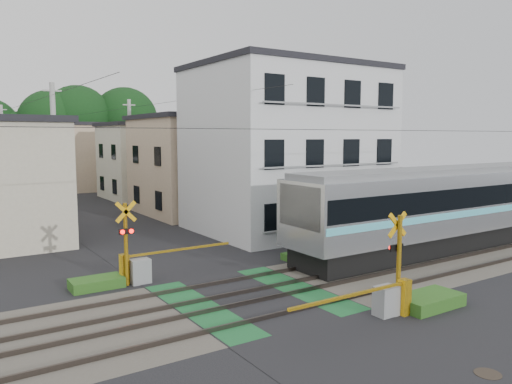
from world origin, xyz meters
TOP-DOWN VIEW (x-y plane):
  - ground at (0.00, 0.00)m, footprint 120.00×120.00m
  - track_bed at (0.00, 0.00)m, footprint 120.00×120.00m
  - commuter_train at (12.28, 1.20)m, footprint 18.72×2.95m
  - crossing_signal_near at (2.59, -3.65)m, footprint 4.74×0.65m
  - crossing_signal_far at (-2.59, 3.65)m, footprint 4.74×0.65m
  - apartment_block at (8.50, 9.49)m, footprint 10.20×8.36m
  - houses_row at (0.25, 25.92)m, footprint 22.07×31.35m
  - tree_hill at (0.43, 48.60)m, footprint 40.00×12.75m
  - catenary at (6.00, 0.03)m, footprint 60.00×5.04m
  - utility_poles at (-1.05, 23.01)m, footprint 7.90×42.00m
  - pedestrian at (-0.79, 30.05)m, footprint 0.65×0.51m
  - manhole_cover at (1.59, -7.45)m, footprint 0.60×0.60m
  - weed_patches at (1.76, -0.09)m, footprint 10.25×8.80m

SIDE VIEW (x-z plane):
  - ground at x=0.00m, z-range 0.00..0.00m
  - manhole_cover at x=1.59m, z-range 0.00..0.02m
  - track_bed at x=0.00m, z-range -0.03..0.11m
  - weed_patches at x=1.76m, z-range -0.02..0.38m
  - crossing_signal_near at x=2.59m, z-range -0.83..2.25m
  - crossing_signal_far at x=-2.59m, z-range -0.83..2.25m
  - pedestrian at x=-0.79m, z-range 0.00..1.56m
  - commuter_train at x=12.28m, z-range 0.11..4.00m
  - houses_row at x=0.25m, z-range -0.16..6.64m
  - catenary at x=6.00m, z-range 0.20..7.20m
  - utility_poles at x=-1.05m, z-range 0.08..8.08m
  - apartment_block at x=8.50m, z-range 0.01..9.31m
  - tree_hill at x=0.43m, z-range -0.06..11.31m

